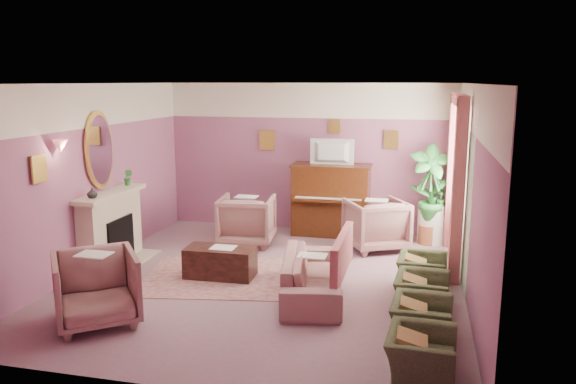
% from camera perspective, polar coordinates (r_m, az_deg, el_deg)
% --- Properties ---
extents(floor, '(5.50, 6.00, 0.01)m').
position_cam_1_polar(floor, '(8.22, -2.17, -8.97)').
color(floor, gray).
rests_on(floor, ground).
extents(ceiling, '(5.50, 6.00, 0.01)m').
position_cam_1_polar(ceiling, '(7.71, -2.32, 10.95)').
color(ceiling, white).
rests_on(ceiling, wall_back).
extents(wall_back, '(5.50, 0.02, 2.80)m').
position_cam_1_polar(wall_back, '(10.73, 2.07, 3.52)').
color(wall_back, '#7C5277').
rests_on(wall_back, floor).
extents(wall_front, '(5.50, 0.02, 2.80)m').
position_cam_1_polar(wall_front, '(5.10, -11.37, -5.35)').
color(wall_front, '#7C5277').
rests_on(wall_front, floor).
extents(wall_left, '(0.02, 6.00, 2.80)m').
position_cam_1_polar(wall_left, '(8.98, -19.41, 1.38)').
color(wall_left, '#7C5277').
rests_on(wall_left, floor).
extents(wall_right, '(0.02, 6.00, 2.80)m').
position_cam_1_polar(wall_right, '(7.59, 18.18, -0.24)').
color(wall_right, '#7C5277').
rests_on(wall_right, floor).
extents(picture_rail_band, '(5.50, 0.01, 0.65)m').
position_cam_1_polar(picture_rail_band, '(10.63, 2.10, 9.27)').
color(picture_rail_band, white).
rests_on(picture_rail_band, wall_back).
extents(stripe_panel, '(0.01, 3.00, 2.15)m').
position_cam_1_polar(stripe_panel, '(8.93, 17.30, -0.67)').
color(stripe_panel, beige).
rests_on(stripe_panel, wall_right).
extents(fireplace_surround, '(0.30, 1.40, 1.10)m').
position_cam_1_polar(fireplace_surround, '(9.23, -17.57, -3.65)').
color(fireplace_surround, beige).
rests_on(fireplace_surround, floor).
extents(fireplace_inset, '(0.18, 0.72, 0.68)m').
position_cam_1_polar(fireplace_inset, '(9.22, -16.98, -4.60)').
color(fireplace_inset, black).
rests_on(fireplace_inset, floor).
extents(fire_ember, '(0.06, 0.54, 0.10)m').
position_cam_1_polar(fire_ember, '(9.25, -16.70, -5.69)').
color(fire_ember, orange).
rests_on(fire_ember, floor).
extents(mantel_shelf, '(0.40, 1.55, 0.07)m').
position_cam_1_polar(mantel_shelf, '(9.09, -17.61, -0.19)').
color(mantel_shelf, beige).
rests_on(mantel_shelf, fireplace_surround).
extents(hearth, '(0.55, 1.50, 0.02)m').
position_cam_1_polar(hearth, '(9.28, -16.30, -6.96)').
color(hearth, beige).
rests_on(hearth, floor).
extents(mirror_frame, '(0.04, 0.72, 1.20)m').
position_cam_1_polar(mirror_frame, '(9.06, -18.63, 4.07)').
color(mirror_frame, gold).
rests_on(mirror_frame, wall_left).
extents(mirror_glass, '(0.01, 0.60, 1.06)m').
position_cam_1_polar(mirror_glass, '(9.05, -18.50, 4.07)').
color(mirror_glass, white).
rests_on(mirror_glass, wall_left).
extents(sconce_shade, '(0.20, 0.20, 0.16)m').
position_cam_1_polar(sconce_shade, '(8.13, -22.12, 4.36)').
color(sconce_shade, '#E56D65').
rests_on(sconce_shade, wall_left).
extents(piano, '(1.40, 0.60, 1.30)m').
position_cam_1_polar(piano, '(10.46, 4.38, -0.87)').
color(piano, '#421E0C').
rests_on(piano, floor).
extents(piano_keyshelf, '(1.30, 0.12, 0.06)m').
position_cam_1_polar(piano_keyshelf, '(10.11, 4.08, -0.89)').
color(piano_keyshelf, '#421E0C').
rests_on(piano_keyshelf, piano).
extents(piano_keys, '(1.20, 0.08, 0.02)m').
position_cam_1_polar(piano_keys, '(10.10, 4.08, -0.67)').
color(piano_keys, silver).
rests_on(piano_keys, piano).
extents(piano_top, '(1.45, 0.65, 0.04)m').
position_cam_1_polar(piano_top, '(10.34, 4.44, 2.71)').
color(piano_top, '#421E0C').
rests_on(piano_top, piano).
extents(television, '(0.80, 0.12, 0.48)m').
position_cam_1_polar(television, '(10.25, 4.42, 4.27)').
color(television, black).
rests_on(television, piano).
extents(print_back_left, '(0.30, 0.03, 0.38)m').
position_cam_1_polar(print_back_left, '(10.84, -2.13, 5.30)').
color(print_back_left, gold).
rests_on(print_back_left, wall_back).
extents(print_back_right, '(0.26, 0.03, 0.34)m').
position_cam_1_polar(print_back_right, '(10.45, 10.44, 5.24)').
color(print_back_right, gold).
rests_on(print_back_right, wall_back).
extents(print_back_mid, '(0.22, 0.03, 0.26)m').
position_cam_1_polar(print_back_mid, '(10.54, 4.74, 6.64)').
color(print_back_mid, gold).
rests_on(print_back_mid, wall_back).
extents(print_left_wall, '(0.03, 0.28, 0.36)m').
position_cam_1_polar(print_left_wall, '(7.94, -23.97, 2.17)').
color(print_left_wall, gold).
rests_on(print_left_wall, wall_left).
extents(window_blind, '(0.03, 1.40, 1.80)m').
position_cam_1_polar(window_blind, '(9.07, 17.21, 3.53)').
color(window_blind, silver).
rests_on(window_blind, wall_right).
extents(curtain_left, '(0.16, 0.34, 2.60)m').
position_cam_1_polar(curtain_left, '(8.22, 16.89, -0.03)').
color(curtain_left, '#AF5257').
rests_on(curtain_left, floor).
extents(curtain_right, '(0.16, 0.34, 2.60)m').
position_cam_1_polar(curtain_right, '(10.03, 16.30, 1.96)').
color(curtain_right, '#AF5257').
rests_on(curtain_right, floor).
extents(pelmet, '(0.16, 2.20, 0.16)m').
position_cam_1_polar(pelmet, '(9.00, 17.02, 8.99)').
color(pelmet, '#AF5257').
rests_on(pelmet, wall_right).
extents(mantel_plant, '(0.16, 0.16, 0.28)m').
position_cam_1_polar(mantel_plant, '(9.52, -15.94, 1.45)').
color(mantel_plant, '#2E8234').
rests_on(mantel_plant, mantel_shelf).
extents(mantel_vase, '(0.16, 0.16, 0.16)m').
position_cam_1_polar(mantel_vase, '(8.65, -19.29, -0.11)').
color(mantel_vase, white).
rests_on(mantel_vase, mantel_shelf).
extents(area_rug, '(2.77, 2.19, 0.01)m').
position_cam_1_polar(area_rug, '(8.39, -5.75, -8.55)').
color(area_rug, '#A26A66').
rests_on(area_rug, floor).
extents(coffee_table, '(1.01, 0.53, 0.45)m').
position_cam_1_polar(coffee_table, '(8.34, -6.89, -7.11)').
color(coffee_table, '#321812').
rests_on(coffee_table, floor).
extents(table_paper, '(0.35, 0.28, 0.01)m').
position_cam_1_polar(table_paper, '(8.25, -6.60, -5.62)').
color(table_paper, white).
rests_on(table_paper, coffee_table).
extents(sofa, '(0.65, 1.94, 0.78)m').
position_cam_1_polar(sofa, '(7.56, 2.47, -7.65)').
color(sofa, '#9D6E67').
rests_on(sofa, floor).
extents(sofa_throw, '(0.10, 1.47, 0.54)m').
position_cam_1_polar(sofa_throw, '(7.44, 5.53, -6.33)').
color(sofa_throw, '#AF5257').
rests_on(sofa_throw, sofa).
extents(floral_armchair_left, '(0.92, 0.92, 0.96)m').
position_cam_1_polar(floral_armchair_left, '(9.89, -4.21, -2.60)').
color(floral_armchair_left, '#9D6E67').
rests_on(floral_armchair_left, floor).
extents(floral_armchair_right, '(0.92, 0.92, 0.96)m').
position_cam_1_polar(floral_armchair_right, '(9.69, 8.92, -2.99)').
color(floral_armchair_right, '#9D6E67').
rests_on(floral_armchair_right, floor).
extents(floral_armchair_front, '(0.92, 0.92, 0.96)m').
position_cam_1_polar(floral_armchair_front, '(7.06, -18.93, -8.91)').
color(floral_armchair_front, '#9D6E67').
rests_on(floral_armchair_front, floor).
extents(olive_chair_a, '(0.52, 0.74, 0.64)m').
position_cam_1_polar(olive_chair_a, '(5.71, 13.40, -15.21)').
color(olive_chair_a, '#475431').
rests_on(olive_chair_a, floor).
extents(olive_chair_b, '(0.52, 0.74, 0.64)m').
position_cam_1_polar(olive_chair_b, '(6.46, 13.43, -12.01)').
color(olive_chair_b, '#475431').
rests_on(olive_chair_b, floor).
extents(olive_chair_c, '(0.52, 0.74, 0.64)m').
position_cam_1_polar(olive_chair_c, '(7.22, 13.45, -9.47)').
color(olive_chair_c, '#475431').
rests_on(olive_chair_c, floor).
extents(olive_chair_d, '(0.52, 0.74, 0.64)m').
position_cam_1_polar(olive_chair_d, '(8.00, 13.47, -7.43)').
color(olive_chair_d, '#475431').
rests_on(olive_chair_d, floor).
extents(side_table, '(0.52, 0.52, 0.70)m').
position_cam_1_polar(side_table, '(10.31, 14.45, -3.09)').
color(side_table, white).
rests_on(side_table, floor).
extents(side_plant_big, '(0.30, 0.30, 0.34)m').
position_cam_1_polar(side_plant_big, '(10.20, 14.59, -0.25)').
color(side_plant_big, '#2E8234').
rests_on(side_plant_big, side_table).
extents(side_plant_small, '(0.16, 0.16, 0.28)m').
position_cam_1_polar(side_plant_small, '(10.11, 15.27, -0.56)').
color(side_plant_small, '#2E8234').
rests_on(side_plant_small, side_table).
extents(palm_pot, '(0.34, 0.34, 0.34)m').
position_cam_1_polar(palm_pot, '(10.25, 14.03, -4.19)').
color(palm_pot, brown).
rests_on(palm_pot, floor).
extents(palm_plant, '(0.76, 0.76, 1.44)m').
position_cam_1_polar(palm_plant, '(10.06, 14.26, 0.70)').
color(palm_plant, '#2E8234').
rests_on(palm_plant, palm_pot).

